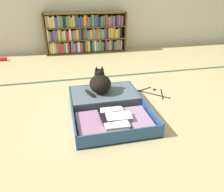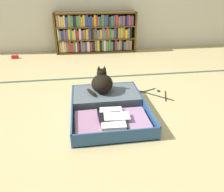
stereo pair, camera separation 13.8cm
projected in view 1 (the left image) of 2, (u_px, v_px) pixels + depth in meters
name	position (u px, v px, depth m)	size (l,w,h in m)	color
ground_plane	(112.00, 115.00, 2.01)	(10.00, 10.00, 0.00)	tan
tatami_border	(95.00, 78.00, 2.85)	(4.80, 0.05, 0.00)	#354834
bookshelf	(85.00, 33.00, 3.84)	(1.43, 0.25, 0.69)	brown
open_suitcase	(107.00, 106.00, 2.06)	(0.68, 0.91, 0.12)	#2A4F84
black_cat	(100.00, 83.00, 2.15)	(0.28, 0.26, 0.26)	black
clothes_hanger	(152.00, 92.00, 2.44)	(0.34, 0.33, 0.01)	black
small_red_pouch	(3.00, 59.00, 3.50)	(0.10, 0.07, 0.05)	red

